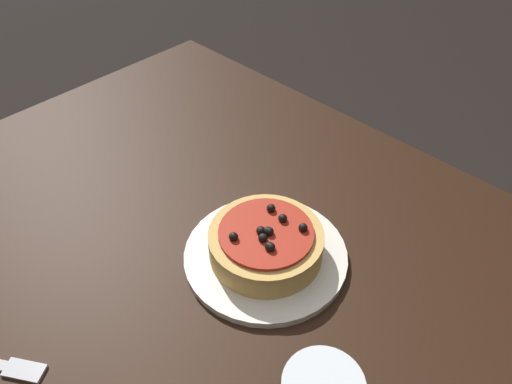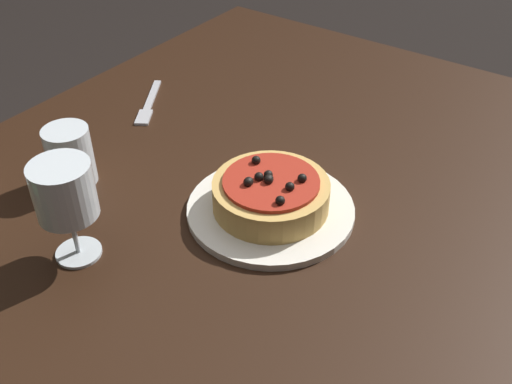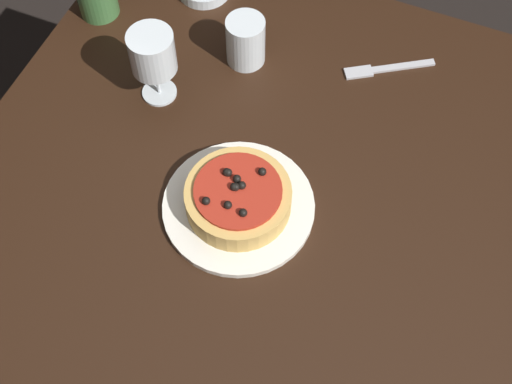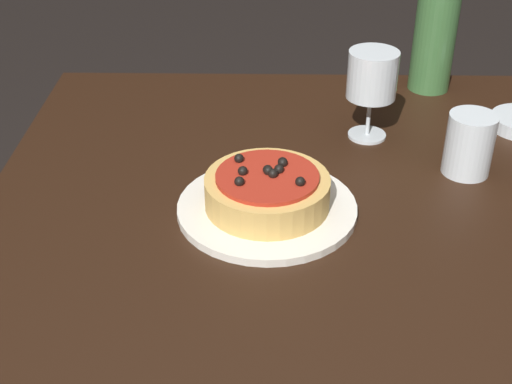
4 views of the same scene
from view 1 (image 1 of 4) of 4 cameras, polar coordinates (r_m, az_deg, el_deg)
dining_table at (r=0.89m, az=-6.66°, el=-11.18°), size 1.18×0.99×0.77m
dinner_plate at (r=0.80m, az=1.11°, el=-7.26°), size 0.26×0.26×0.01m
pizza at (r=0.77m, az=1.14°, el=-5.79°), size 0.18×0.18×0.06m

